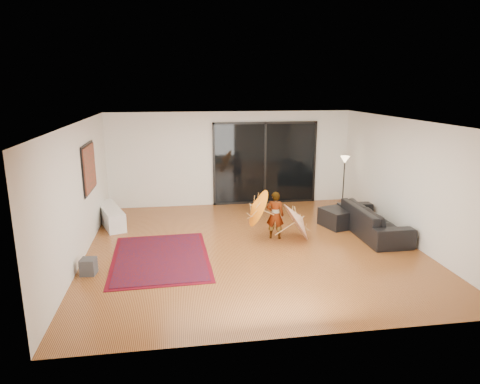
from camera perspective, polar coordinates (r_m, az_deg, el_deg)
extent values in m
plane|color=#A15E2C|center=(9.40, 1.62, -7.26)|extent=(7.00, 7.00, 0.00)
plane|color=white|center=(8.78, 1.74, 9.38)|extent=(7.00, 7.00, 0.00)
plane|color=silver|center=(12.39, -1.22, 4.45)|extent=(7.00, 0.00, 7.00)
plane|color=silver|center=(5.73, 7.98, -7.19)|extent=(7.00, 0.00, 7.00)
plane|color=silver|center=(9.06, -20.65, -0.03)|extent=(0.00, 7.00, 7.00)
plane|color=silver|center=(10.21, 21.40, 1.40)|extent=(0.00, 7.00, 7.00)
cube|color=black|center=(12.55, 3.34, 3.86)|extent=(3.00, 0.04, 2.40)
cube|color=black|center=(12.38, 3.44, 9.19)|extent=(3.06, 0.06, 0.06)
cube|color=black|center=(12.79, 3.29, -1.32)|extent=(3.06, 0.06, 0.06)
cube|color=black|center=(12.53, 3.36, 3.85)|extent=(0.06, 0.06, 2.40)
cube|color=black|center=(9.96, -19.52, 3.03)|extent=(0.02, 1.28, 1.08)
cube|color=#1D492C|center=(9.95, -19.41, 3.04)|extent=(0.03, 1.18, 0.98)
cube|color=white|center=(11.23, -16.87, -3.06)|extent=(0.92, 1.67, 0.45)
cube|color=#424244|center=(8.51, -19.55, -9.34)|extent=(0.30, 0.30, 0.31)
cube|color=#500612|center=(8.94, -10.54, -8.61)|extent=(2.01, 2.75, 0.01)
cube|color=#5F0909|center=(8.94, -10.54, -8.57)|extent=(1.85, 2.58, 0.02)
imported|color=black|center=(10.53, 17.30, -3.61)|extent=(0.91, 2.31, 0.67)
cube|color=black|center=(10.91, 13.07, -3.34)|extent=(0.96, 0.96, 0.44)
cylinder|color=black|center=(12.63, 13.45, -1.97)|extent=(0.26, 0.26, 0.03)
cylinder|color=black|center=(12.46, 13.62, 1.01)|extent=(0.03, 0.03, 1.37)
cone|color=#FFD899|center=(12.33, 13.81, 4.21)|extent=(0.26, 0.26, 0.20)
imported|color=#999999|center=(9.75, 4.70, -3.09)|extent=(0.46, 0.37, 1.10)
cone|color=orange|center=(9.54, 1.57, -2.27)|extent=(0.54, 0.88, 0.87)
cylinder|color=#A67D47|center=(9.64, 1.56, -4.18)|extent=(0.46, 0.02, 0.24)
cylinder|color=#A67D47|center=(9.51, 1.58, -1.66)|extent=(0.06, 0.02, 0.04)
cone|color=beige|center=(9.77, 8.33, -3.42)|extent=(0.68, 0.98, 0.93)
cylinder|color=#A67D47|center=(9.89, 8.25, -5.47)|extent=(0.48, 0.02, 0.31)
cylinder|color=#A67D47|center=(9.74, 8.35, -2.77)|extent=(0.06, 0.02, 0.05)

